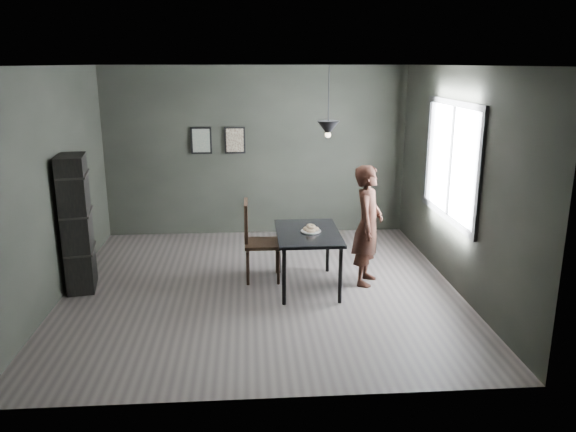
{
  "coord_description": "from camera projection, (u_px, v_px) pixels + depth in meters",
  "views": [
    {
      "loc": [
        -0.15,
        -6.8,
        2.83
      ],
      "look_at": [
        0.35,
        0.05,
        0.95
      ],
      "focal_mm": 35.0,
      "sensor_mm": 36.0,
      "label": 1
    }
  ],
  "objects": [
    {
      "name": "ground",
      "position": [
        262.0,
        288.0,
        7.3
      ],
      "size": [
        5.0,
        5.0,
        0.0
      ],
      "primitive_type": "plane",
      "color": "#3D3735",
      "rests_on": "ground"
    },
    {
      "name": "back_wall",
      "position": [
        256.0,
        152.0,
        9.34
      ],
      "size": [
        5.0,
        0.1,
        2.8
      ],
      "primitive_type": "cube",
      "color": "black",
      "rests_on": "ground"
    },
    {
      "name": "pendant_lamp",
      "position": [
        328.0,
        128.0,
        6.92
      ],
      "size": [
        0.28,
        0.28,
        0.86
      ],
      "color": "black",
      "rests_on": "ground"
    },
    {
      "name": "window_assembly",
      "position": [
        451.0,
        161.0,
        7.25
      ],
      "size": [
        0.04,
        1.96,
        1.56
      ],
      "color": "white",
      "rests_on": "ground"
    },
    {
      "name": "donut_pile",
      "position": [
        311.0,
        229.0,
        7.12
      ],
      "size": [
        0.21,
        0.2,
        0.09
      ],
      "rotation": [
        0.0,
        0.0,
        0.4
      ],
      "color": "beige",
      "rests_on": "white_plate"
    },
    {
      "name": "shelf_unit",
      "position": [
        77.0,
        223.0,
        7.08
      ],
      "size": [
        0.42,
        0.63,
        1.74
      ],
      "primitive_type": "cube",
      "rotation": [
        0.0,
        0.0,
        0.17
      ],
      "color": "black",
      "rests_on": "ground"
    },
    {
      "name": "white_plate",
      "position": [
        311.0,
        232.0,
        7.13
      ],
      "size": [
        0.23,
        0.23,
        0.01
      ],
      "primitive_type": "cylinder",
      "color": "white",
      "rests_on": "cafe_table"
    },
    {
      "name": "framed_print_left",
      "position": [
        201.0,
        141.0,
        9.19
      ],
      "size": [
        0.34,
        0.04,
        0.44
      ],
      "color": "black",
      "rests_on": "ground"
    },
    {
      "name": "cafe_table",
      "position": [
        308.0,
        238.0,
        7.17
      ],
      "size": [
        0.8,
        1.2,
        0.75
      ],
      "color": "black",
      "rests_on": "ground"
    },
    {
      "name": "framed_print_right",
      "position": [
        235.0,
        140.0,
        9.23
      ],
      "size": [
        0.34,
        0.04,
        0.44
      ],
      "color": "black",
      "rests_on": "ground"
    },
    {
      "name": "wood_chair",
      "position": [
        255.0,
        236.0,
        7.44
      ],
      "size": [
        0.47,
        0.47,
        1.08
      ],
      "rotation": [
        0.0,
        0.0,
        -0.01
      ],
      "color": "black",
      "rests_on": "ground"
    },
    {
      "name": "ceiling",
      "position": [
        259.0,
        65.0,
        6.56
      ],
      "size": [
        5.0,
        5.0,
        0.02
      ],
      "color": "silver",
      "rests_on": "ground"
    },
    {
      "name": "woman",
      "position": [
        368.0,
        225.0,
        7.28
      ],
      "size": [
        0.57,
        0.68,
        1.58
      ],
      "primitive_type": "imported",
      "rotation": [
        0.0,
        0.0,
        1.18
      ],
      "color": "black",
      "rests_on": "ground"
    }
  ]
}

